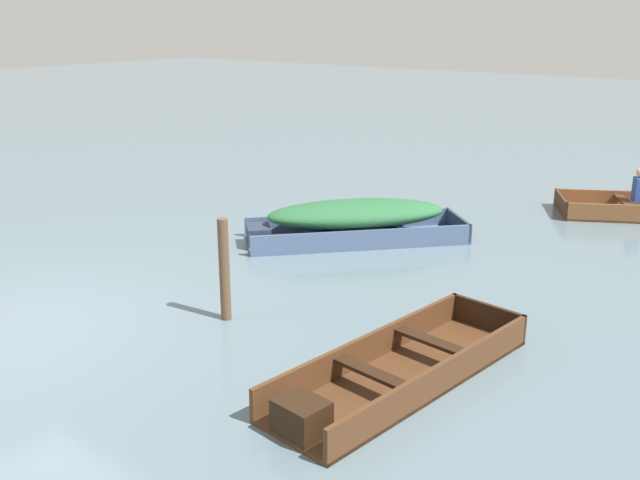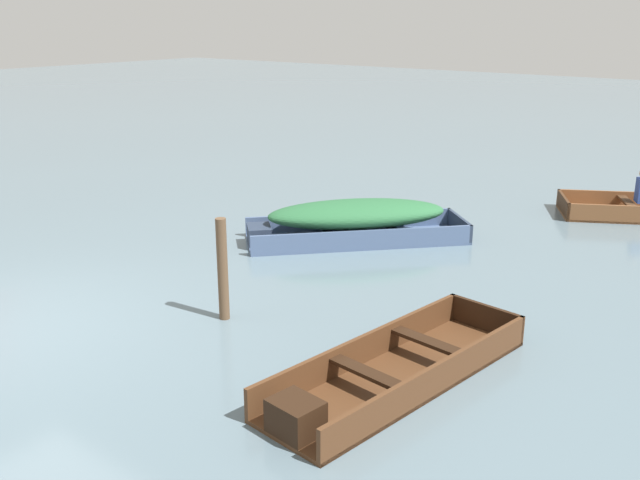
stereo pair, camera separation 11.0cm
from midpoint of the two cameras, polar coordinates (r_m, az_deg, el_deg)
The scene contains 4 objects.
ground_plane at distance 9.17m, azimuth -24.41°, elevation -6.61°, with size 80.00×80.00×0.00m, color slate.
skiff_dark_varnish_near_moored at distance 7.21m, azimuth 5.49°, elevation -10.60°, with size 1.36×3.29×0.35m.
skiff_slate_blue_mid_moored at distance 11.52m, azimuth 2.49°, elevation 1.77°, with size 3.21×3.35×0.67m.
mooring_post at distance 8.52m, azimuth -8.03°, elevation -2.38°, with size 0.13×0.13×1.26m, color brown.
Camera 1 is at (7.54, -3.82, 3.51)m, focal length 40.00 mm.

